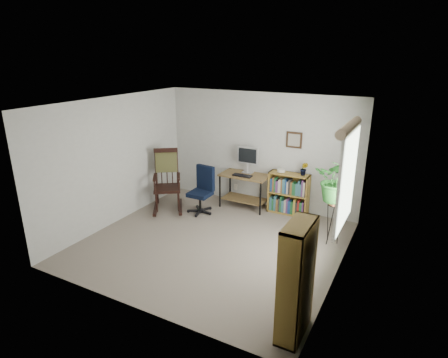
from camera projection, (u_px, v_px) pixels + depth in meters
The scene contains 18 objects.
floor at pixel (213, 242), 6.51m from camera, with size 4.20×4.00×0.00m, color gray.
ceiling at pixel (212, 103), 5.74m from camera, with size 4.20×4.00×0.00m, color silver.
wall_back at pixel (260, 150), 7.80m from camera, with size 4.20×0.00×2.40m, color beige.
wall_front at pixel (129, 224), 4.46m from camera, with size 4.20×0.00×2.40m, color beige.
wall_left at pixel (116, 161), 7.06m from camera, with size 0.00×4.00×2.40m, color beige.
wall_right at pixel (344, 200), 5.19m from camera, with size 0.00×4.00×2.40m, color beige.
window at pixel (347, 180), 5.40m from camera, with size 0.12×1.20×1.50m, color silver, non-canonical shape.
desk at pixel (244, 191), 7.91m from camera, with size 1.01×0.55×0.73m, color brown, non-canonical shape.
monitor at pixel (248, 160), 7.82m from camera, with size 0.46×0.16×0.56m, color silver, non-canonical shape.
keyboard at pixel (242, 176), 7.69m from camera, with size 0.40×0.15×0.03m, color black.
office_chair at pixel (200, 190), 7.58m from camera, with size 0.53×0.53×0.98m, color black, non-canonical shape.
rocking_chair at pixel (167, 180), 7.69m from camera, with size 0.67×1.11×1.29m, color black, non-canonical shape.
low_bookshelf at pixel (288, 194), 7.57m from camera, with size 0.81×0.27×0.86m, color olive, non-canonical shape.
tall_bookshelf at pixel (296, 281), 4.20m from camera, with size 0.27×0.62×1.42m, color olive, non-canonical shape.
plant_stand at pixel (332, 221), 6.38m from camera, with size 0.23×0.23×0.83m, color black, non-canonical shape.
spider_plant at pixel (339, 159), 6.03m from camera, with size 1.69×1.88×1.46m, color #236322.
potted_plant_small at pixel (304, 173), 7.30m from camera, with size 0.13×0.24×0.11m, color #236322.
framed_picture at pixel (294, 140), 7.35m from camera, with size 0.32×0.04×0.32m, color black, non-canonical shape.
Camera 1 is at (2.90, -5.04, 3.15)m, focal length 30.00 mm.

